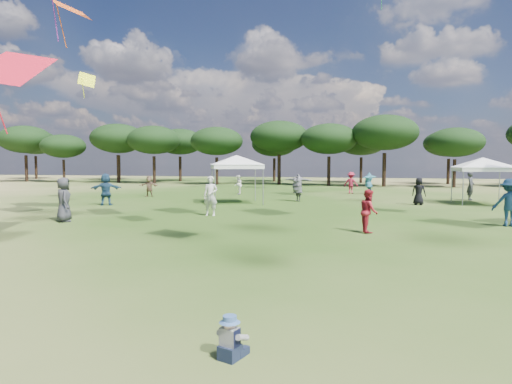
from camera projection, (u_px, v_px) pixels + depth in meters
tree_line at (376, 137)px, 48.30m from camera, size 108.78×17.63×7.77m
tent_left at (236, 157)px, 26.79m from camera, size 5.66×5.66×3.32m
tent_right at (483, 160)px, 26.19m from camera, size 6.11×6.11×3.16m
toddler at (231, 339)px, 5.56m from camera, size 0.43×0.47×0.58m
festival_crowd at (306, 189)px, 26.40m from camera, size 27.81×21.54×1.93m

